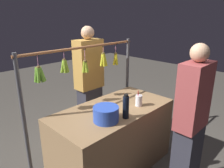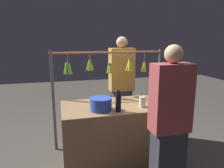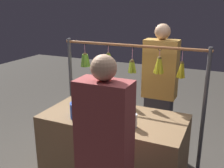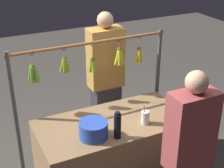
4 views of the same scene
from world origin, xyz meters
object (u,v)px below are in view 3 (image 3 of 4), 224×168
(drink_cup, at_px, (133,121))
(customer_person, at_px, (105,165))
(vendor_person, at_px, (159,94))
(blue_bucket, at_px, (83,110))
(water_bottle, at_px, (95,112))

(drink_cup, height_order, customer_person, customer_person)
(drink_cup, height_order, vendor_person, vendor_person)
(vendor_person, bearing_deg, blue_bucket, 59.27)
(drink_cup, relative_size, customer_person, 0.12)
(water_bottle, height_order, vendor_person, vendor_person)
(vendor_person, distance_m, customer_person, 1.60)
(water_bottle, xyz_separation_m, customer_person, (-0.37, 0.56, -0.14))
(vendor_person, relative_size, customer_person, 1.06)
(drink_cup, xyz_separation_m, vendor_person, (-0.01, -0.95, -0.03))
(blue_bucket, relative_size, drink_cup, 1.36)
(blue_bucket, distance_m, vendor_person, 1.09)
(blue_bucket, bearing_deg, water_bottle, 152.36)
(customer_person, bearing_deg, water_bottle, -56.19)
(water_bottle, distance_m, customer_person, 0.69)
(water_bottle, relative_size, vendor_person, 0.16)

